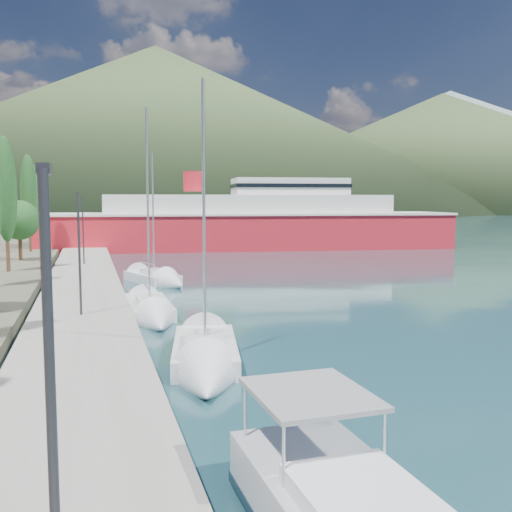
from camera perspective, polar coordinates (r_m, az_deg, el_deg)
name	(u,v)px	position (r m, az deg, el deg)	size (l,w,h in m)	color
ground	(127,228)	(135.41, -12.79, 2.70)	(1400.00, 1400.00, 0.00)	#1E424B
quay	(83,288)	(41.43, -16.90, -3.06)	(5.00, 88.00, 0.80)	gray
hills_far	(222,137)	(654.43, -3.39, 11.78)	(1480.00, 900.00, 180.00)	slate
hills_near	(246,139)	(404.14, -1.05, 11.64)	(1010.00, 520.00, 115.00)	#3A4E2B
tree_row	(1,206)	(47.69, -24.12, 4.54)	(3.80, 63.66, 11.11)	#47301E
lamp_posts	(79,248)	(29.76, -17.25, 0.76)	(0.15, 46.96, 6.06)	#2D2D33
sailboat_near	(206,367)	(21.55, -5.06, -10.96)	(4.02, 8.72, 12.07)	silver
sailboat_mid	(153,315)	(31.36, -10.24, -5.82)	(2.35, 8.66, 12.44)	silver
sailboat_far	(163,281)	(44.22, -9.27, -2.48)	(4.91, 7.90, 11.08)	silver
ferry	(250,224)	(77.04, -0.56, 3.22)	(55.45, 18.18, 10.81)	red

